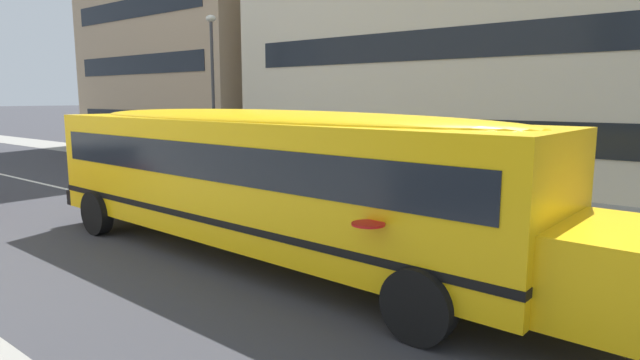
{
  "coord_description": "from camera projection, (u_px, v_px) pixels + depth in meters",
  "views": [
    {
      "loc": [
        10.11,
        -8.66,
        3.23
      ],
      "look_at": [
        3.56,
        -0.65,
        1.61
      ],
      "focal_mm": 29.81,
      "sensor_mm": 36.0,
      "label": 1
    }
  ],
  "objects": [
    {
      "name": "ground_plane",
      "position": [
        228.0,
        226.0,
        13.44
      ],
      "size": [
        400.0,
        400.0,
        0.0
      ],
      "primitive_type": "plane",
      "color": "#38383D"
    },
    {
      "name": "sidewalk_far",
      "position": [
        389.0,
        187.0,
        19.3
      ],
      "size": [
        120.0,
        3.0,
        0.01
      ],
      "primitive_type": "cube",
      "color": "gray",
      "rests_on": "ground_plane"
    },
    {
      "name": "lane_centreline",
      "position": [
        228.0,
        226.0,
        13.44
      ],
      "size": [
        110.0,
        0.16,
        0.01
      ],
      "primitive_type": "cube",
      "color": "silver",
      "rests_on": "ground_plane"
    },
    {
      "name": "school_bus",
      "position": [
        271.0,
        172.0,
        10.38
      ],
      "size": [
        13.44,
        3.38,
        2.99
      ],
      "rotation": [
        0.0,
        0.0,
        -0.03
      ],
      "color": "yellow",
      "rests_on": "ground_plane"
    },
    {
      "name": "parked_car_black_mid_block",
      "position": [
        136.0,
        150.0,
        24.32
      ],
      "size": [
        3.93,
        1.93,
        1.64
      ],
      "rotation": [
        0.0,
        0.0,
        -0.02
      ],
      "color": "black",
      "rests_on": "ground_plane"
    },
    {
      "name": "street_lamp",
      "position": [
        212.0,
        73.0,
        23.64
      ],
      "size": [
        0.44,
        0.44,
        6.8
      ],
      "color": "#38383D",
      "rests_on": "ground_plane"
    },
    {
      "name": "apartment_block_far_centre",
      "position": [
        490.0,
        15.0,
        22.33
      ],
      "size": [
        20.67,
        9.29,
        13.3
      ],
      "color": "beige",
      "rests_on": "ground_plane"
    }
  ]
}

